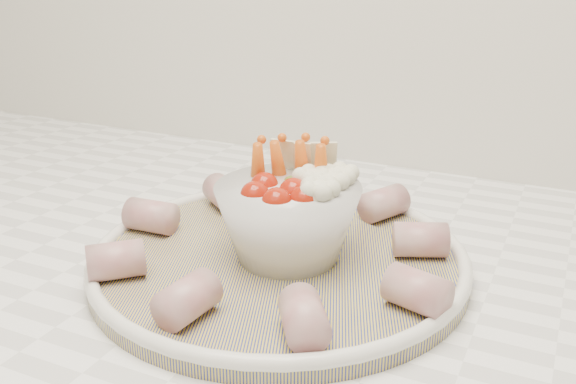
% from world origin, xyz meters
% --- Properties ---
extents(serving_platter, '(0.42, 0.42, 0.02)m').
position_xyz_m(serving_platter, '(-0.06, 1.43, 0.93)').
color(serving_platter, navy).
rests_on(serving_platter, kitchen_counter).
extents(veggie_bowl, '(0.12, 0.12, 0.10)m').
position_xyz_m(veggie_bowl, '(-0.05, 1.43, 0.97)').
color(veggie_bowl, silver).
rests_on(veggie_bowl, serving_platter).
extents(cured_meat_rolls, '(0.31, 0.30, 0.03)m').
position_xyz_m(cured_meat_rolls, '(-0.06, 1.43, 0.95)').
color(cured_meat_rolls, '#A34A50').
rests_on(cured_meat_rolls, serving_platter).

